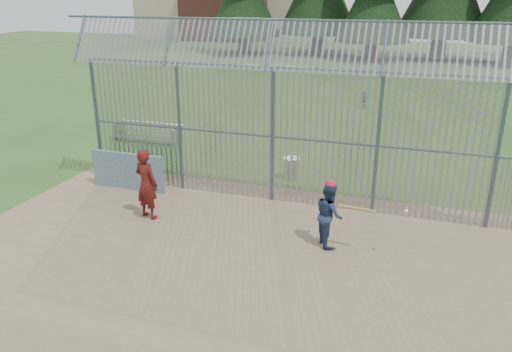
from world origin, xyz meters
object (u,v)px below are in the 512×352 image
(batter, at_px, (329,215))
(dugout_wall, at_px, (128,171))
(trash_can, at_px, (291,168))
(bleacher, at_px, (147,132))
(onlooker, at_px, (147,184))

(batter, bearing_deg, dugout_wall, 47.35)
(dugout_wall, height_order, trash_can, dugout_wall)
(bleacher, bearing_deg, dugout_wall, -65.94)
(dugout_wall, bearing_deg, batter, -14.21)
(bleacher, bearing_deg, onlooker, -59.73)
(trash_can, bearing_deg, onlooker, -124.98)
(trash_can, bearing_deg, batter, -64.26)
(dugout_wall, relative_size, bleacher, 0.83)
(onlooker, height_order, trash_can, onlooker)
(dugout_wall, bearing_deg, trash_can, 28.66)
(dugout_wall, relative_size, trash_can, 3.05)
(dugout_wall, xyz_separation_m, batter, (6.76, -1.71, 0.21))
(trash_can, height_order, bleacher, trash_can)
(trash_can, xyz_separation_m, bleacher, (-6.98, 2.55, 0.03))
(onlooker, bearing_deg, trash_can, -109.65)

